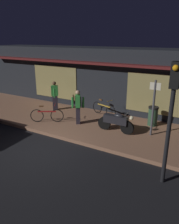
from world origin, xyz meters
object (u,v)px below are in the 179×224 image
Objects in this scene: person_bystander at (78,106)px; sign_post at (153,105)px; person_photographer at (55,95)px; motorcycle at (116,121)px; trash_bin at (153,116)px; bicycle_parked at (47,115)px; traffic_light_pole at (172,104)px; bicycle_extra at (104,109)px.

sign_post is (3.46, 0.45, 0.48)m from person_bystander.
motorcycle is at bearing -15.05° from person_photographer.
bicycle_parked is at bearing -154.91° from trash_bin.
person_bystander is 0.46× the size of traffic_light_pole.
bicycle_parked is at bearing 163.14° from traffic_light_pole.
motorcycle reaches higher than bicycle_parked.
person_photographer is 1.00× the size of person_bystander.
motorcycle is 1.17× the size of bicycle_parked.
traffic_light_pole is (2.60, -2.44, 1.83)m from motorcycle.
person_bystander is at bearing 22.60° from bicycle_parked.
trash_bin is (5.55, 0.42, -0.41)m from person_photographer.
bicycle_parked is 0.87× the size of person_bystander.
person_photographer is at bearing 164.95° from motorcycle.
traffic_light_pole is at bearing -45.62° from bicycle_extra.
sign_post is 3.26m from traffic_light_pole.
person_bystander is at bearing -107.83° from bicycle_extra.
person_bystander reaches higher than motorcycle.
person_photographer is 0.46× the size of traffic_light_pole.
traffic_light_pole is at bearing -27.91° from person_bystander.
bicycle_extra is 1.72× the size of trash_bin.
trash_bin is at bearing 4.29° from person_photographer.
traffic_light_pole reaches higher than bicycle_parked.
bicycle_extra is 2.67m from trash_bin.
person_photographer is (-4.35, 1.17, 0.38)m from motorcycle.
traffic_light_pole is at bearing -27.47° from person_photographer.
sign_post is at bearing -77.94° from trash_bin.
person_bystander is 5.42m from traffic_light_pole.
trash_bin is (1.20, 1.58, -0.03)m from motorcycle.
person_bystander is at bearing 152.09° from traffic_light_pole.
motorcycle is at bearing 9.86° from bicycle_parked.
sign_post is at bearing 12.10° from bicycle_parked.
bicycle_parked is 1.56× the size of trash_bin.
sign_post is (4.91, 1.05, 1.00)m from bicycle_parked.
sign_post is 1.46m from trash_bin.
motorcycle is 4.01m from traffic_light_pole.
person_photographer and person_bystander have the same top height.
bicycle_extra is at bearing 177.28° from trash_bin.
traffic_light_pole is (1.15, -2.89, 0.97)m from sign_post.
motorcycle is at bearing -49.44° from bicycle_extra.
bicycle_parked is at bearing -157.40° from person_bystander.
motorcycle is 1.74m from sign_post.
person_bystander is (1.45, 0.61, 0.52)m from bicycle_parked.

